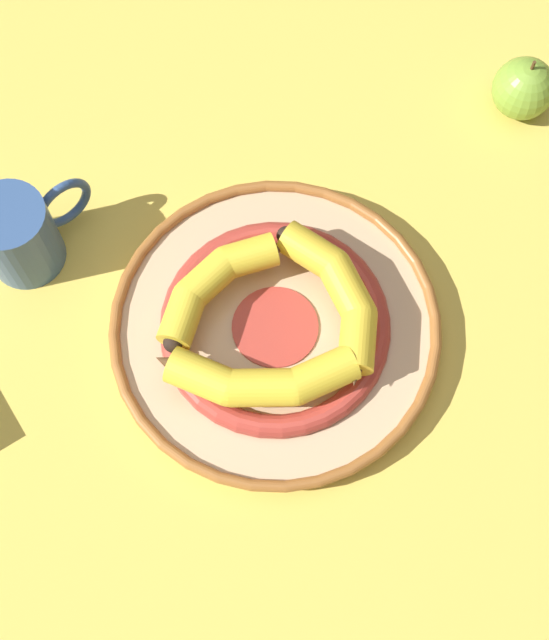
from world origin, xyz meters
TOP-DOWN VIEW (x-y plane):
  - ground_plane at (0.00, 0.00)m, footprint 2.80×2.80m
  - decorative_bowl at (-0.04, -0.00)m, footprint 0.36×0.36m
  - banana_a at (0.03, 0.02)m, footprint 0.13×0.19m
  - banana_b at (-0.09, 0.05)m, footprint 0.14×0.17m
  - banana_c at (-0.04, -0.07)m, footprint 0.18×0.09m
  - coffee_mug at (0.02, -0.29)m, footprint 0.14×0.08m
  - apple at (-0.45, 0.10)m, footprint 0.07×0.07m

SIDE VIEW (x-z plane):
  - ground_plane at x=0.00m, z-range 0.00..0.00m
  - decorative_bowl at x=-0.04m, z-range 0.00..0.04m
  - apple at x=-0.45m, z-range -0.01..0.08m
  - coffee_mug at x=0.02m, z-range 0.00..0.10m
  - banana_c at x=-0.04m, z-range 0.04..0.08m
  - banana_b at x=-0.09m, z-range 0.04..0.08m
  - banana_a at x=0.03m, z-range 0.04..0.08m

